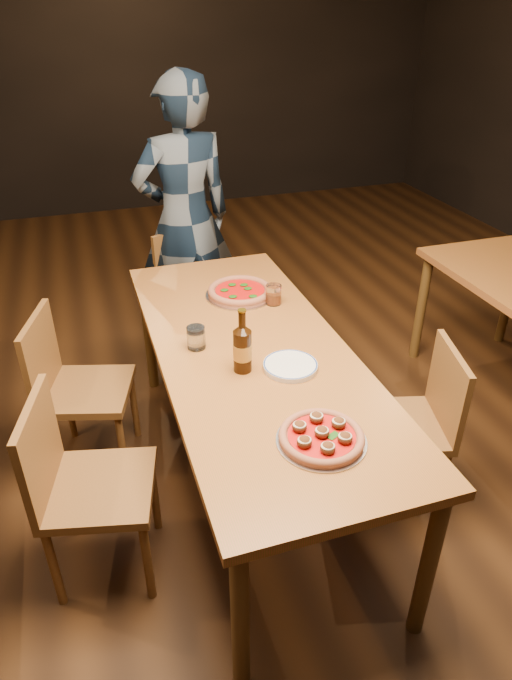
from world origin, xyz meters
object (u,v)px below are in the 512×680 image
object	(u,v)px
chair_end	(199,294)
beer_bottle	(242,350)
chair_main_nw	(100,487)
chair_main_sw	(87,389)
amber_glass	(274,295)
pizza_margherita	(240,291)
chair_main_e	(401,424)
water_glass	(196,338)
table_main	(252,362)
pizza_meatball	(322,436)
plate_stack	(290,366)
diner	(185,219)

from	to	relation	value
chair_end	beer_bottle	distance (m)	1.47
chair_main_nw	chair_main_sw	xyz separation A→B (m)	(-0.00, 0.68, -0.01)
chair_main_nw	amber_glass	size ratio (longest dim) A/B	8.94
chair_end	pizza_margherita	bearing A→B (deg)	-109.34
chair_main_e	water_glass	distance (m)	0.99
chair_end	pizza_margherita	xyz separation A→B (m)	(0.06, -0.74, 0.35)
water_glass	table_main	bearing A→B (deg)	-19.59
table_main	amber_glass	bearing A→B (deg)	58.62
pizza_meatball	plate_stack	world-z (taller)	pizza_meatball
chair_main_sw	beer_bottle	bearing A→B (deg)	-113.72
chair_main_nw	plate_stack	distance (m)	0.88
beer_bottle	amber_glass	bearing A→B (deg)	58.77
chair_main_nw	pizza_margherita	world-z (taller)	chair_main_nw
chair_main_e	amber_glass	xyz separation A→B (m)	(-0.37, 0.67, 0.39)
pizza_margherita	water_glass	bearing A→B (deg)	-127.06
chair_main_nw	water_glass	xyz separation A→B (m)	(0.48, 0.37, 0.37)
chair_main_e	amber_glass	size ratio (longest dim) A/B	8.48
pizza_meatball	beer_bottle	size ratio (longest dim) A/B	1.15
table_main	chair_main_e	world-z (taller)	chair_main_e
beer_bottle	amber_glass	world-z (taller)	beer_bottle
chair_end	diner	world-z (taller)	diner
chair_end	chair_main_nw	bearing A→B (deg)	-139.71
water_glass	chair_main_nw	bearing A→B (deg)	-142.17
table_main	plate_stack	xyz separation A→B (m)	(0.10, -0.19, 0.08)
pizza_meatball	water_glass	world-z (taller)	water_glass
beer_bottle	table_main	bearing A→B (deg)	59.16
chair_main_sw	chair_main_e	xyz separation A→B (m)	(1.31, -0.68, -0.02)
table_main	amber_glass	xyz separation A→B (m)	(0.23, 0.37, 0.12)
pizza_meatball	water_glass	bearing A→B (deg)	110.21
chair_main_e	plate_stack	distance (m)	0.62
plate_stack	amber_glass	size ratio (longest dim) A/B	2.28
pizza_margherita	diner	xyz separation A→B (m)	(-0.09, 0.91, 0.09)
table_main	diner	xyz separation A→B (m)	(0.01, 1.42, 0.19)
pizza_meatball	chair_main_e	bearing A→B (deg)	31.73
chair_main_sw	chair_main_e	distance (m)	1.48
pizza_meatball	chair_end	bearing A→B (deg)	90.18
chair_main_e	amber_glass	world-z (taller)	amber_glass
pizza_margherita	chair_main_nw	bearing A→B (deg)	-135.13
chair_main_e	chair_end	bearing A→B (deg)	-144.85
chair_main_nw	chair_main_sw	world-z (taller)	chair_main_nw
pizza_margherita	beer_bottle	distance (m)	0.68
plate_stack	amber_glass	bearing A→B (deg)	77.37
pizza_margherita	diner	size ratio (longest dim) A/B	0.20
table_main	pizza_margherita	distance (m)	0.52
water_glass	chair_end	bearing A→B (deg)	77.44
chair_main_sw	water_glass	distance (m)	0.68
chair_main_sw	diner	world-z (taller)	diner
pizza_margherita	beer_bottle	xyz separation A→B (m)	(-0.18, -0.65, 0.07)
beer_bottle	diner	xyz separation A→B (m)	(0.09, 1.56, 0.02)
table_main	chair_main_e	xyz separation A→B (m)	(0.60, -0.30, -0.27)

